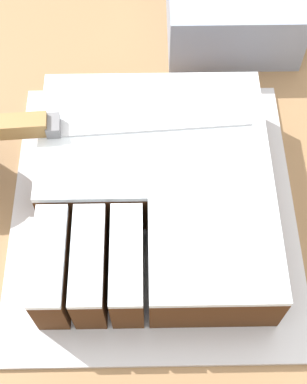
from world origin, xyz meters
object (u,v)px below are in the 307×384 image
at_px(storage_box, 233,7).
at_px(cake, 156,189).
at_px(cake_board, 154,209).
at_px(knife, 39,126).

bearing_deg(storage_box, cake, -110.87).
height_order(cake_board, storage_box, storage_box).
relative_size(cake, storage_box, 1.58).
xyz_separation_m(cake, storage_box, (0.12, 0.31, -0.00)).
distance_m(knife, storage_box, 0.36).
height_order(cake, knife, knife).
relative_size(knife, storage_box, 1.83).
bearing_deg(cake, knife, 156.24).
relative_size(cake, knife, 0.86).
relative_size(cake_board, knife, 1.09).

